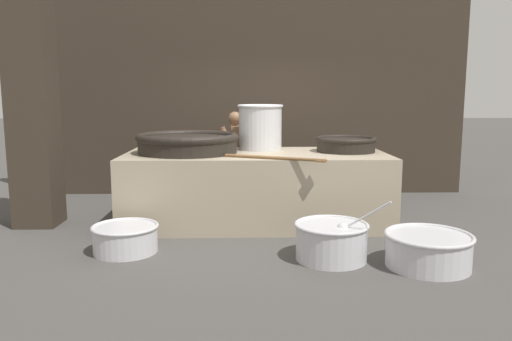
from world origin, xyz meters
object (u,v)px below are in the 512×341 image
object	(u,v)px
giant_wok_far	(346,144)
prep_bowl_extra	(125,237)
prep_bowl_vegetables	(331,240)
prep_bowl_meat	(428,248)
giant_wok_near	(188,142)
stock_pot	(260,126)
cook	(235,155)

from	to	relation	value
giant_wok_far	prep_bowl_extra	world-z (taller)	giant_wok_far
prep_bowl_vegetables	prep_bowl_extra	xyz separation A→B (m)	(-2.32, 0.32, -0.05)
prep_bowl_meat	prep_bowl_extra	xyz separation A→B (m)	(-3.29, 0.57, -0.02)
prep_bowl_vegetables	giant_wok_far	bearing A→B (deg)	74.45
giant_wok_near	stock_pot	distance (m)	1.11
giant_wok_near	prep_bowl_meat	size ratio (longest dim) A/B	1.55
giant_wok_far	stock_pot	distance (m)	1.27
giant_wok_far	stock_pot	xyz separation A→B (m)	(-1.21, 0.31, 0.23)
prep_bowl_vegetables	prep_bowl_extra	distance (m)	2.34
giant_wok_far	prep_bowl_vegetables	xyz separation A→B (m)	(-0.49, -1.77, -0.87)
giant_wok_far	prep_bowl_vegetables	bearing A→B (deg)	-105.55
stock_pot	cook	size ratio (longest dim) A/B	0.44
giant_wok_far	prep_bowl_extra	xyz separation A→B (m)	(-2.81, -1.45, -0.93)
giant_wok_far	prep_bowl_vegetables	world-z (taller)	giant_wok_far
stock_pot	prep_bowl_meat	world-z (taller)	stock_pot
stock_pot	cook	distance (m)	0.88
prep_bowl_extra	prep_bowl_vegetables	bearing A→B (deg)	-7.81
stock_pot	prep_bowl_extra	size ratio (longest dim) A/B	0.88
cook	prep_bowl_vegetables	bearing A→B (deg)	108.80
prep_bowl_vegetables	prep_bowl_meat	xyz separation A→B (m)	(0.98, -0.25, -0.03)
stock_pot	giant_wok_near	bearing A→B (deg)	-158.45
prep_bowl_vegetables	prep_bowl_meat	distance (m)	1.01
prep_bowl_vegetables	prep_bowl_extra	size ratio (longest dim) A/B	1.25
cook	prep_bowl_meat	size ratio (longest dim) A/B	1.67
giant_wok_near	cook	world-z (taller)	cook
cook	prep_bowl_extra	bearing A→B (deg)	59.17
giant_wok_near	prep_bowl_vegetables	xyz separation A→B (m)	(1.74, -1.67, -0.91)
giant_wok_near	prep_bowl_extra	world-z (taller)	giant_wok_near
giant_wok_near	giant_wok_far	size ratio (longest dim) A/B	1.67
stock_pot	cook	bearing A→B (deg)	123.09
giant_wok_near	cook	size ratio (longest dim) A/B	0.93
giant_wok_far	cook	bearing A→B (deg)	150.47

